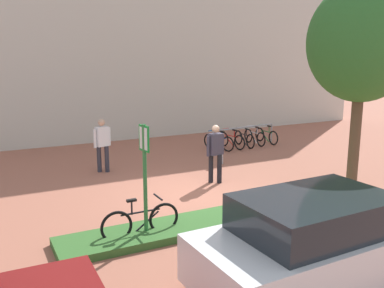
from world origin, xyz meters
name	(u,v)px	position (x,y,z in m)	size (l,w,h in m)	color
ground_plane	(199,195)	(0.00, 0.00, 0.00)	(60.00, 60.00, 0.00)	#9E5B47
building_facade	(102,24)	(0.00, 8.81, 5.00)	(28.00, 1.20, 10.00)	beige
planter_strip	(217,220)	(-0.58, -1.92, 0.08)	(7.00, 1.10, 0.16)	#336028
tree_sidewalk	(362,43)	(3.57, -1.89, 3.98)	(2.73, 2.73, 5.50)	brown
parking_sign_post	(145,165)	(-2.26, -1.92, 1.54)	(0.08, 0.36, 2.36)	#2D7238
bike_at_sign	(141,221)	(-2.35, -1.86, 0.35)	(1.68, 0.42, 0.86)	black
bike_rack_cluster	(243,138)	(4.57, 4.66, 0.35)	(3.19, 1.73, 0.83)	#99999E
bollard_steel	(221,151)	(2.24, 2.60, 0.45)	(0.16, 0.16, 0.90)	#ADADB2
person_suited_dark	(215,150)	(0.94, 0.77, 0.98)	(0.61, 0.30, 1.72)	black
person_shirt_white	(102,142)	(-1.66, 3.44, 0.98)	(0.59, 0.34, 1.72)	#2D2D38
car_white_hatch	(321,242)	(-0.44, -4.90, 0.76)	(4.34, 2.10, 1.54)	silver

